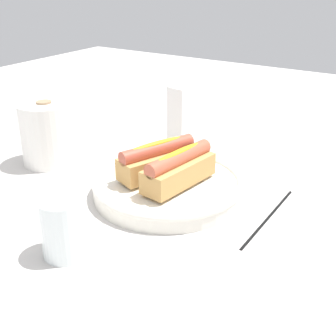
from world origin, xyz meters
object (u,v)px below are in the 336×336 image
object	(u,v)px
water_glass	(65,229)
napkin_box	(190,117)
hotdog_front	(179,169)
paper_towel_roll	(47,133)
hotdog_back	(158,160)
chopstick_near	(268,217)
serving_bowl	(168,186)

from	to	relation	value
water_glass	napkin_box	distance (m)	0.46
hotdog_front	paper_towel_roll	world-z (taller)	paper_towel_roll
hotdog_back	water_glass	bearing A→B (deg)	-179.64
hotdog_back	napkin_box	size ratio (longest dim) A/B	1.05
hotdog_back	water_glass	world-z (taller)	hotdog_back
chopstick_near	paper_towel_roll	bearing A→B (deg)	94.12
serving_bowl	water_glass	bearing A→B (deg)	173.84
serving_bowl	paper_towel_roll	xyz separation A→B (m)	(-0.01, 0.29, 0.05)
paper_towel_roll	napkin_box	xyz separation A→B (m)	(0.23, -0.21, 0.01)
hotdog_back	water_glass	distance (m)	0.24
water_glass	napkin_box	world-z (taller)	napkin_box
napkin_box	chopstick_near	distance (m)	0.34
serving_bowl	paper_towel_roll	world-z (taller)	paper_towel_roll
hotdog_front	napkin_box	world-z (taller)	napkin_box
paper_towel_roll	water_glass	bearing A→B (deg)	-129.95
hotdog_front	water_glass	bearing A→B (deg)	167.11
water_glass	paper_towel_roll	bearing A→B (deg)	50.05
paper_towel_roll	napkin_box	bearing A→B (deg)	-42.34
serving_bowl	chopstick_near	bearing A→B (deg)	-83.85
hotdog_back	serving_bowl	bearing A→B (deg)	-103.63
hotdog_front	hotdog_back	world-z (taller)	same
hotdog_back	chopstick_near	xyz separation A→B (m)	(0.01, -0.21, -0.06)
water_glass	chopstick_near	xyz separation A→B (m)	(0.25, -0.21, -0.04)
serving_bowl	paper_towel_roll	size ratio (longest dim) A/B	2.04
serving_bowl	chopstick_near	distance (m)	0.19
chopstick_near	serving_bowl	bearing A→B (deg)	96.47
paper_towel_roll	napkin_box	size ratio (longest dim) A/B	0.89
paper_towel_roll	chopstick_near	distance (m)	0.48
serving_bowl	napkin_box	bearing A→B (deg)	20.27
napkin_box	serving_bowl	bearing A→B (deg)	-149.90
napkin_box	paper_towel_roll	bearing A→B (deg)	147.49
serving_bowl	chopstick_near	size ratio (longest dim) A/B	1.25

